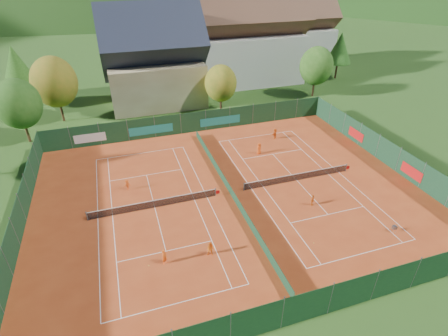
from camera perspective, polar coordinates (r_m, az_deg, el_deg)
ground at (r=37.39m, az=0.95°, el=-4.16°), size 600.00×600.00×0.00m
clay_pad at (r=37.37m, az=0.96°, el=-4.13°), size 40.00×32.00×0.01m
court_markings_left at (r=36.05m, az=-11.24°, el=-6.34°), size 11.03×23.83×0.00m
court_markings_right at (r=40.26m, az=11.79°, el=-1.98°), size 11.03×23.83×0.00m
tennis_net_left at (r=35.77m, az=-11.07°, el=-5.67°), size 13.30×0.10×1.02m
tennis_net_right at (r=40.07m, az=12.06°, el=-1.35°), size 13.30×0.10×1.02m
court_divider at (r=37.09m, az=0.96°, el=-3.51°), size 0.03×28.80×1.00m
fence_north at (r=50.01m, az=-5.53°, el=7.35°), size 40.00×0.10×3.00m
fence_south at (r=25.91m, az=13.38°, el=-21.12°), size 40.00×0.04×3.00m
fence_west at (r=36.50m, az=-30.52°, el=-7.32°), size 0.04×32.00×3.00m
fence_east at (r=46.25m, az=25.11°, el=2.27°), size 0.09×32.00×3.00m
chalet at (r=61.04m, az=-11.38°, el=16.48°), size 16.20×12.00×16.00m
hotel_block_a at (r=71.22m, az=3.97°, el=19.70°), size 21.60×11.00×17.25m
hotel_block_b at (r=84.38m, az=11.29°, el=20.52°), size 17.28×10.00×15.50m
tree_west_front at (r=52.75m, az=-30.57°, el=8.99°), size 5.72×5.72×8.69m
tree_west_mid at (r=57.47m, az=-25.97°, el=12.50°), size 6.44×6.44×9.78m
tree_west_back at (r=65.98m, az=-30.78°, el=14.03°), size 5.60×5.60×10.00m
tree_center at (r=55.85m, az=-0.54°, el=13.66°), size 5.01×5.01×7.60m
tree_east_front at (r=64.84m, az=14.84°, el=15.81°), size 5.72×5.72×8.69m
tree_east_mid at (r=76.63m, az=18.41°, el=18.11°), size 5.04×5.04×9.00m
tree_east_back at (r=79.03m, az=10.01°, el=20.02°), size 7.15×7.15×10.86m
mountain_backdrop at (r=272.03m, az=-9.96°, el=17.90°), size 820.00×530.00×242.00m
ball_hopper at (r=35.77m, az=26.08°, el=-8.70°), size 0.34×0.34×0.80m
loose_ball_0 at (r=30.27m, az=-12.18°, el=-15.30°), size 0.07×0.07×0.07m
loose_ball_1 at (r=32.46m, az=14.44°, el=-11.78°), size 0.07×0.07×0.07m
player_left_near at (r=29.74m, az=-9.70°, el=-14.11°), size 0.62×0.60×1.43m
player_left_mid at (r=30.01m, az=-2.20°, el=-13.09°), size 0.82×0.73×1.40m
player_left_far at (r=39.01m, az=-15.51°, el=-2.67°), size 0.87×0.62×1.22m
player_right_near at (r=36.43m, az=14.25°, el=-5.11°), size 0.73×0.74×1.26m
player_right_far_a at (r=44.63m, az=5.75°, el=3.22°), size 0.88×0.73×1.54m
player_right_far_b at (r=48.77m, az=8.31°, el=5.58°), size 1.33×1.26×1.50m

